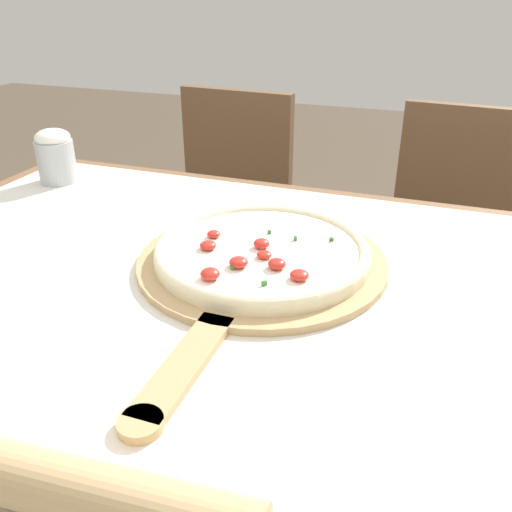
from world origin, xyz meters
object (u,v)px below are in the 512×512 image
at_px(chair_left, 226,210).
at_px(chair_right, 450,241).
at_px(pizza, 262,251).
at_px(pizza_peel, 258,267).
at_px(rolling_pin, 75,490).
at_px(flour_cup, 55,155).

xyz_separation_m(chair_left, chair_right, (0.71, -0.00, 0.00)).
bearing_deg(chair_right, pizza, -105.92).
bearing_deg(chair_left, chair_right, 3.87).
xyz_separation_m(pizza_peel, rolling_pin, (0.00, -0.47, 0.02)).
xyz_separation_m(rolling_pin, chair_left, (-0.40, 1.28, -0.29)).
height_order(pizza, flour_cup, flour_cup).
bearing_deg(pizza, chair_right, 68.61).
xyz_separation_m(pizza, chair_left, (-0.40, 0.79, -0.29)).
xyz_separation_m(pizza_peel, chair_right, (0.31, 0.81, -0.27)).
bearing_deg(chair_right, chair_left, -174.54).
xyz_separation_m(pizza, flour_cup, (-0.57, 0.23, 0.04)).
height_order(chair_left, chair_right, same).
height_order(rolling_pin, chair_right, chair_right).
bearing_deg(pizza, rolling_pin, -89.99).
relative_size(rolling_pin, flour_cup, 3.52).
height_order(pizza_peel, rolling_pin, rolling_pin).
bearing_deg(rolling_pin, pizza_peel, 90.00).
relative_size(pizza_peel, chair_right, 0.70).
height_order(chair_left, flour_cup, flour_cup).
bearing_deg(pizza, chair_left, 116.76).
bearing_deg(flour_cup, chair_right, 32.43).
bearing_deg(flour_cup, pizza_peel, -23.30).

